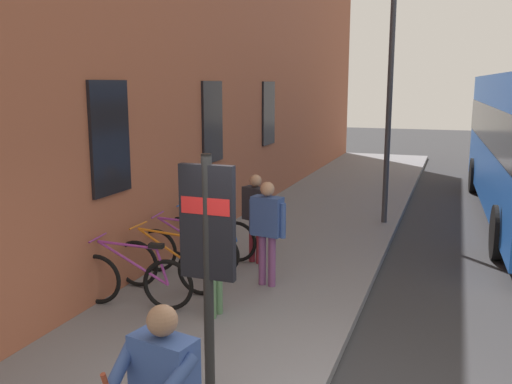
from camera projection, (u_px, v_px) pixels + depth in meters
name	position (u px, v px, depth m)	size (l,w,h in m)	color
ground	(443.00, 254.00, 10.50)	(60.00, 60.00, 0.00)	#2D2D30
sidewalk_pavement	(324.00, 216.00, 13.25)	(24.00, 3.50, 0.12)	slate
station_facade	(256.00, 12.00, 13.92)	(22.00, 0.65, 9.83)	#9E563D
bicycle_nearest_sign	(132.00, 280.00, 7.64)	(0.48, 1.76, 0.97)	black
bicycle_far_end	(168.00, 266.00, 8.25)	(0.48, 1.77, 0.97)	black
bicycle_leaning_wall	(187.00, 251.00, 8.98)	(0.48, 1.76, 0.97)	black
bicycle_under_window	(209.00, 237.00, 9.75)	(0.48, 1.77, 0.97)	black
transit_info_sign	(208.00, 238.00, 5.27)	(0.10, 0.55, 2.40)	black
pedestrian_crossing_street	(267.00, 223.00, 8.36)	(0.30, 0.60, 1.60)	#723F72
pedestrian_by_facade	(256.00, 209.00, 9.46)	(0.36, 0.55, 1.53)	maroon
pedestrian_near_bus	(214.00, 244.00, 7.25)	(0.61, 0.29, 1.61)	#4C724C
street_lamp	(390.00, 80.00, 11.83)	(0.28, 0.28, 5.22)	#333338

